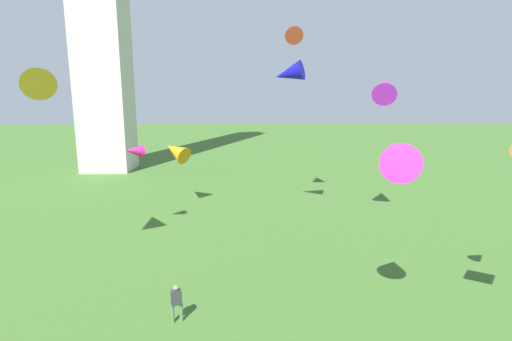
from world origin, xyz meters
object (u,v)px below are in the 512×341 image
at_px(kite_flying_0, 401,168).
at_px(kite_flying_6, 292,32).
at_px(kite_flying_4, 385,87).
at_px(kite_flying_8, 134,151).
at_px(kite_flying_2, 289,74).
at_px(kite_flying_1, 176,151).
at_px(person_2, 176,301).
at_px(kite_flying_3, 37,76).

xyz_separation_m(kite_flying_0, kite_flying_6, (-2.06, 15.49, 7.09)).
relative_size(kite_flying_4, kite_flying_8, 2.06).
relative_size(kite_flying_0, kite_flying_8, 1.89).
distance_m(kite_flying_2, kite_flying_4, 6.26).
distance_m(kite_flying_0, kite_flying_8, 16.24).
distance_m(kite_flying_1, kite_flying_8, 6.85).
height_order(person_2, kite_flying_4, kite_flying_4).
distance_m(kite_flying_0, kite_flying_4, 12.43).
relative_size(kite_flying_0, kite_flying_3, 0.93).
bearing_deg(kite_flying_1, person_2, 45.04).
bearing_deg(kite_flying_4, kite_flying_2, 9.38).
bearing_deg(kite_flying_4, kite_flying_3, 39.30).
height_order(kite_flying_1, kite_flying_4, kite_flying_4).
bearing_deg(kite_flying_0, kite_flying_6, -57.27).
xyz_separation_m(kite_flying_1, kite_flying_2, (8.39, -4.30, 5.75)).
height_order(kite_flying_1, kite_flying_2, kite_flying_2).
xyz_separation_m(kite_flying_4, kite_flying_6, (-5.54, 3.96, 4.00)).
relative_size(person_2, kite_flying_3, 0.53).
xyz_separation_m(kite_flying_3, kite_flying_6, (13.16, 10.41, 3.60)).
height_order(kite_flying_1, kite_flying_8, kite_flying_8).
bearing_deg(kite_flying_4, kite_flying_6, -15.29).
distance_m(kite_flying_0, kite_flying_1, 20.32).
bearing_deg(kite_flying_1, kite_flying_4, 105.58).
bearing_deg(kite_flying_3, kite_flying_1, -137.61).
relative_size(person_2, kite_flying_8, 1.08).
bearing_deg(kite_flying_8, person_2, -10.14).
bearing_deg(person_2, kite_flying_0, -19.81).
height_order(kite_flying_1, kite_flying_6, kite_flying_6).
bearing_deg(kite_flying_2, kite_flying_1, -95.62).
distance_m(kite_flying_2, kite_flying_8, 11.20).
bearing_deg(kite_flying_4, kite_flying_1, -0.43).
relative_size(person_2, kite_flying_4, 0.52).
height_order(person_2, kite_flying_6, kite_flying_6).
distance_m(person_2, kite_flying_0, 9.97).
bearing_deg(kite_flying_2, kite_flying_4, 100.61).
relative_size(person_2, kite_flying_6, 0.69).
height_order(kite_flying_6, kite_flying_8, kite_flying_6).
distance_m(kite_flying_2, kite_flying_6, 4.20).
bearing_deg(kite_flying_1, kite_flying_6, 116.70).
relative_size(kite_flying_6, kite_flying_8, 1.56).
xyz_separation_m(kite_flying_2, kite_flying_4, (6.09, -1.17, -0.91)).
relative_size(kite_flying_3, kite_flying_8, 2.03).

